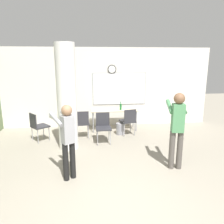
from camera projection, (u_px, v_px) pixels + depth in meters
name	position (u px, v px, depth m)	size (l,w,h in m)	color
ground_plane	(120.00, 222.00, 3.27)	(24.00, 24.00, 0.00)	gray
wall_back	(100.00, 88.00, 7.84)	(8.00, 0.15, 2.80)	silver
support_pillar	(67.00, 98.00, 5.73)	(0.51, 0.51, 2.80)	white
folding_table	(114.00, 111.00, 7.46)	(1.57, 0.61, 0.72)	beige
bottle_on_table	(121.00, 107.00, 7.37)	(0.07, 0.07, 0.29)	#1E6B2D
waste_bin	(120.00, 129.00, 7.11)	(0.28, 0.28, 0.37)	gray
chair_table_front	(103.00, 126.00, 6.34)	(0.45, 0.45, 0.87)	#2D2D33
chair_table_right	(128.00, 120.00, 6.95)	(0.52, 0.52, 0.87)	#2D2D33
chair_near_pillar	(38.00, 125.00, 6.40)	(0.62, 0.62, 0.87)	#2D2D33
chair_table_left	(82.00, 122.00, 6.70)	(0.46, 0.46, 0.87)	#2D2D33
person_playing_front	(67.00, 136.00, 4.27)	(0.55, 0.62, 1.54)	black
person_playing_side	(177.00, 125.00, 4.70)	(0.45, 0.69, 1.70)	#514C47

